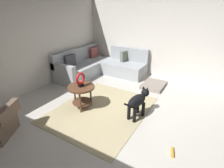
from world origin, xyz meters
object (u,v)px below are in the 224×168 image
at_px(side_table, 81,91).
at_px(dog, 138,101).
at_px(dog_toy_rope, 173,152).
at_px(dog_bed_mat, 154,85).
at_px(sectional_couch, 100,66).
at_px(torus_sculpture, 80,79).

relative_size(side_table, dog, 0.71).
relative_size(dog, dog_toy_rope, 4.43).
height_order(side_table, dog_bed_mat, side_table).
height_order(dog, dog_toy_rope, dog).
bearing_deg(sectional_couch, dog, -128.43).
bearing_deg(dog_toy_rope, torus_sculpture, 80.87).
relative_size(torus_sculpture, dog, 0.39).
relative_size(dog_bed_mat, dog, 0.95).
relative_size(side_table, dog_bed_mat, 0.75).
height_order(sectional_couch, dog, sectional_couch).
relative_size(side_table, dog_toy_rope, 3.17).
bearing_deg(dog, dog_toy_rope, -23.93).
bearing_deg(dog_bed_mat, sectional_couch, 89.64).
bearing_deg(torus_sculpture, dog_bed_mat, -28.15).
relative_size(side_table, torus_sculpture, 1.84).
height_order(sectional_couch, torus_sculpture, sectional_couch).
distance_m(side_table, dog_bed_mat, 2.27).
relative_size(sectional_couch, dog, 2.68).
relative_size(sectional_couch, side_table, 3.75).
xyz_separation_m(sectional_couch, side_table, (-1.98, -0.88, 0.12)).
bearing_deg(sectional_couch, dog_toy_rope, -127.73).
xyz_separation_m(side_table, dog_toy_rope, (-0.34, -2.12, -0.39)).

